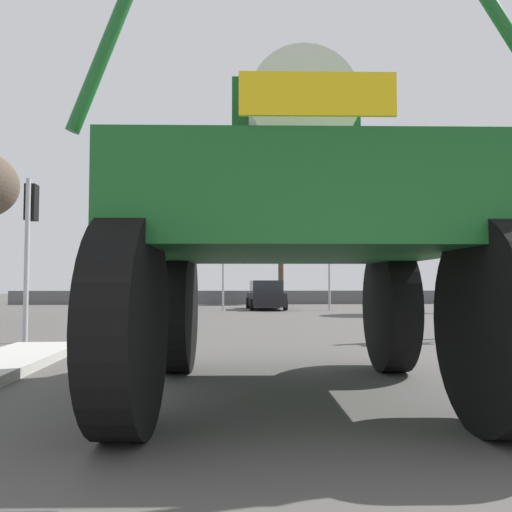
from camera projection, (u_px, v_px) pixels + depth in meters
The scene contains 10 objects.
ground_plane at pixel (256, 321), 19.03m from camera, with size 120.00×120.00×0.00m, color #4C4947.
oversize_sprayer at pixel (295, 227), 6.32m from camera, with size 4.39×5.46×4.70m.
sedan_ahead at pixel (266, 296), 28.06m from camera, with size 1.95×4.14×1.52m.
traffic_signal_near_left at pixel (30, 223), 12.18m from camera, with size 0.24×0.54×3.71m.
traffic_signal_near_right at pixel (465, 239), 12.86m from camera, with size 0.24×0.54×3.30m.
traffic_signal_far_left at pixel (329, 254), 27.28m from camera, with size 0.24×0.55×3.93m.
traffic_signal_far_right at pixel (223, 257), 26.92m from camera, with size 0.24×0.55×3.73m.
bare_tree_right at pixel (451, 195), 24.97m from camera, with size 2.83×2.83×6.85m.
bare_tree_far_center at pixel (281, 236), 36.02m from camera, with size 2.56×2.56×5.77m.
roadside_barrier at pixel (239, 297), 35.52m from camera, with size 30.01×0.24×0.90m, color #59595B.
Camera 1 is at (-1.27, -1.09, 1.30)m, focal length 37.29 mm.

